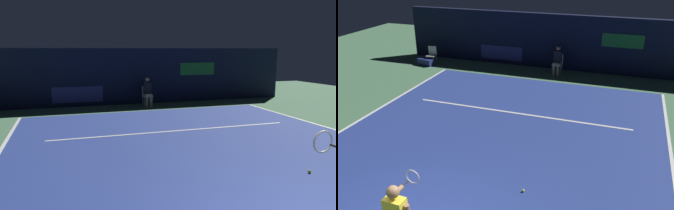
% 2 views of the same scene
% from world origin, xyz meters
% --- Properties ---
extents(ground_plane, '(30.23, 30.23, 0.00)m').
position_xyz_m(ground_plane, '(0.00, 4.63, 0.00)').
color(ground_plane, '#4C7A56').
extents(court_surface, '(9.86, 11.27, 0.01)m').
position_xyz_m(court_surface, '(0.00, 4.63, 0.01)').
color(court_surface, navy).
rests_on(court_surface, ground).
extents(line_service, '(7.69, 0.10, 0.01)m').
position_xyz_m(line_service, '(0.00, 6.61, 0.01)').
color(line_service, white).
rests_on(line_service, court_surface).
extents(back_wall, '(15.33, 0.33, 2.60)m').
position_xyz_m(back_wall, '(-0.00, 12.37, 1.30)').
color(back_wall, '#141933').
rests_on(back_wall, ground).
extents(line_judge_on_chair, '(0.45, 0.54, 1.32)m').
position_xyz_m(line_judge_on_chair, '(0.34, 11.48, 0.69)').
color(line_judge_on_chair, white).
rests_on(line_judge_on_chair, ground).
extents(tennis_ball, '(0.07, 0.07, 0.07)m').
position_xyz_m(tennis_ball, '(1.47, 2.40, 0.05)').
color(tennis_ball, '#CCE033').
rests_on(tennis_ball, court_surface).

